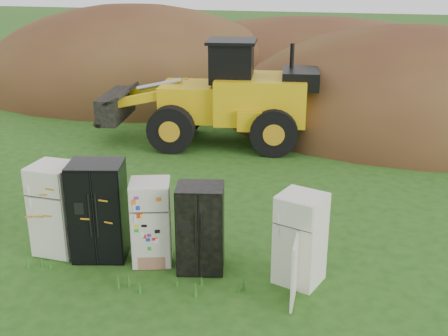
# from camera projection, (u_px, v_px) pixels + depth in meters

# --- Properties ---
(ground) EXTENTS (120.00, 120.00, 0.00)m
(ground) POSITION_uv_depth(u_px,v_px,m) (178.00, 264.00, 10.67)
(ground) COLOR #1F4B14
(ground) RESTS_ON ground
(fridge_leftmost) EXTENTS (0.83, 0.80, 1.81)m
(fridge_leftmost) POSITION_uv_depth(u_px,v_px,m) (57.00, 209.00, 10.89)
(fridge_leftmost) COLOR white
(fridge_leftmost) RESTS_ON ground
(fridge_black_side) EXTENTS (1.16, 1.00, 1.92)m
(fridge_black_side) POSITION_uv_depth(u_px,v_px,m) (99.00, 211.00, 10.68)
(fridge_black_side) COLOR black
(fridge_black_side) RESTS_ON ground
(fridge_sticker) EXTENTS (0.90, 0.86, 1.64)m
(fridge_sticker) POSITION_uv_depth(u_px,v_px,m) (151.00, 222.00, 10.53)
(fridge_sticker) COLOR silver
(fridge_sticker) RESTS_ON ground
(fridge_dark_mid) EXTENTS (0.97, 0.85, 1.66)m
(fridge_dark_mid) POSITION_uv_depth(u_px,v_px,m) (200.00, 228.00, 10.27)
(fridge_dark_mid) COLOR black
(fridge_dark_mid) RESTS_ON ground
(fridge_open_door) EXTENTS (0.94, 0.91, 1.67)m
(fridge_open_door) POSITION_uv_depth(u_px,v_px,m) (300.00, 239.00, 9.85)
(fridge_open_door) COLOR white
(fridge_open_door) RESTS_ON ground
(wheel_loader) EXTENTS (7.02, 3.62, 3.24)m
(wheel_loader) POSITION_uv_depth(u_px,v_px,m) (206.00, 92.00, 17.41)
(wheel_loader) COLOR gold
(wheel_loader) RESTS_ON ground
(dirt_mound_right) EXTENTS (13.35, 9.79, 6.96)m
(dirt_mound_right) POSITION_uv_depth(u_px,v_px,m) (411.00, 125.00, 19.91)
(dirt_mound_right) COLOR #4C2518
(dirt_mound_right) RESTS_ON ground
(dirt_mound_left) EXTENTS (14.93, 11.20, 7.54)m
(dirt_mound_left) POSITION_uv_depth(u_px,v_px,m) (137.00, 89.00, 25.50)
(dirt_mound_left) COLOR #4C2518
(dirt_mound_left) RESTS_ON ground
(dirt_mound_back) EXTENTS (18.37, 12.25, 6.26)m
(dirt_mound_back) POSITION_uv_depth(u_px,v_px,m) (314.00, 85.00, 26.41)
(dirt_mound_back) COLOR #4C2518
(dirt_mound_back) RESTS_ON ground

